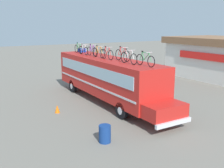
# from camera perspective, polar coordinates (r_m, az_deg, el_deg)

# --- Properties ---
(ground_plane) EXTENTS (120.00, 120.00, 0.00)m
(ground_plane) POSITION_cam_1_polar(r_m,az_deg,el_deg) (19.95, -1.42, -3.59)
(ground_plane) COLOR slate
(bus) EXTENTS (13.26, 2.62, 3.25)m
(bus) POSITION_cam_1_polar(r_m,az_deg,el_deg) (19.33, -1.16, 1.68)
(bus) COLOR red
(bus) RESTS_ON ground
(luggage_bag_1) EXTENTS (0.71, 0.54, 0.33)m
(luggage_bag_1) POSITION_cam_1_polar(r_m,az_deg,el_deg) (23.81, -6.57, 7.34)
(luggage_bag_1) COLOR #193899
(luggage_bag_1) RESTS_ON bus
(rooftop_bicycle_1) EXTENTS (1.73, 0.44, 0.90)m
(rooftop_bicycle_1) POSITION_cam_1_polar(r_m,az_deg,el_deg) (23.05, -7.27, 7.68)
(rooftop_bicycle_1) COLOR black
(rooftop_bicycle_1) RESTS_ON bus
(rooftop_bicycle_2) EXTENTS (1.66, 0.44, 0.88)m
(rooftop_bicycle_2) POSITION_cam_1_polar(r_m,az_deg,el_deg) (21.73, -6.24, 7.38)
(rooftop_bicycle_2) COLOR black
(rooftop_bicycle_2) RESTS_ON bus
(rooftop_bicycle_3) EXTENTS (1.65, 0.44, 0.92)m
(rooftop_bicycle_3) POSITION_cam_1_polar(r_m,az_deg,el_deg) (20.72, -4.42, 7.21)
(rooftop_bicycle_3) COLOR black
(rooftop_bicycle_3) RESTS_ON bus
(rooftop_bicycle_4) EXTENTS (1.76, 0.44, 0.91)m
(rooftop_bicycle_4) POSITION_cam_1_polar(r_m,az_deg,el_deg) (19.52, -2.91, 6.89)
(rooftop_bicycle_4) COLOR black
(rooftop_bicycle_4) RESTS_ON bus
(rooftop_bicycle_5) EXTENTS (1.66, 0.44, 0.92)m
(rooftop_bicycle_5) POSITION_cam_1_polar(r_m,az_deg,el_deg) (18.46, -1.07, 6.59)
(rooftop_bicycle_5) COLOR black
(rooftop_bicycle_5) RESTS_ON bus
(rooftop_bicycle_6) EXTENTS (1.78, 0.44, 0.98)m
(rooftop_bicycle_6) POSITION_cam_1_polar(r_m,az_deg,el_deg) (17.61, 2.29, 6.36)
(rooftop_bicycle_6) COLOR black
(rooftop_bicycle_6) RESTS_ON bus
(rooftop_bicycle_7) EXTENTS (1.75, 0.44, 0.92)m
(rooftop_bicycle_7) POSITION_cam_1_polar(r_m,az_deg,el_deg) (16.31, 3.68, 5.77)
(rooftop_bicycle_7) COLOR black
(rooftop_bicycle_7) RESTS_ON bus
(rooftop_bicycle_8) EXTENTS (1.74, 0.44, 0.88)m
(rooftop_bicycle_8) POSITION_cam_1_polar(r_m,az_deg,el_deg) (15.47, 7.27, 5.26)
(rooftop_bicycle_8) COLOR black
(rooftop_bicycle_8) RESTS_ON bus
(trash_bin) EXTENTS (0.59, 0.59, 0.87)m
(trash_bin) POSITION_cam_1_polar(r_m,az_deg,el_deg) (12.91, -1.58, -10.83)
(trash_bin) COLOR navy
(trash_bin) RESTS_ON ground
(traffic_cone) EXTENTS (0.32, 0.32, 0.54)m
(traffic_cone) POSITION_cam_1_polar(r_m,az_deg,el_deg) (17.47, -11.88, -5.31)
(traffic_cone) COLOR orange
(traffic_cone) RESTS_ON ground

